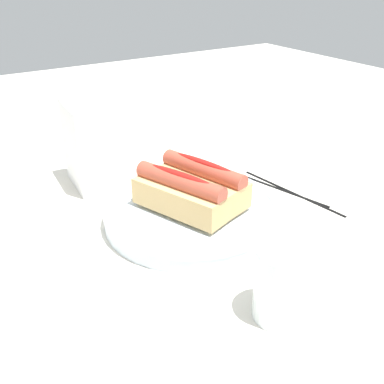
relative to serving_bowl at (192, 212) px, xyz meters
name	(u,v)px	position (x,y,z in m)	size (l,w,h in m)	color
ground_plane	(187,228)	(-0.01, 0.02, -0.02)	(2.40, 2.40, 0.00)	silver
serving_bowl	(192,212)	(0.00, 0.00, 0.00)	(0.27, 0.27, 0.03)	silver
hotdog_front	(203,181)	(0.01, -0.03, 0.04)	(0.16, 0.09, 0.06)	#DBB270
hotdog_back	(180,194)	(-0.01, 0.03, 0.04)	(0.16, 0.10, 0.06)	#DBB270
water_glass	(284,288)	(-0.23, 0.03, 0.02)	(0.07, 0.07, 0.09)	white
napkin_box	(83,146)	(0.21, 0.09, 0.06)	(0.11, 0.04, 0.15)	white
chopstick_near	(274,186)	(0.02, -0.19, -0.01)	(0.01, 0.01, 0.22)	black
chopstick_far	(291,191)	(-0.01, -0.20, -0.01)	(0.01, 0.01, 0.22)	black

